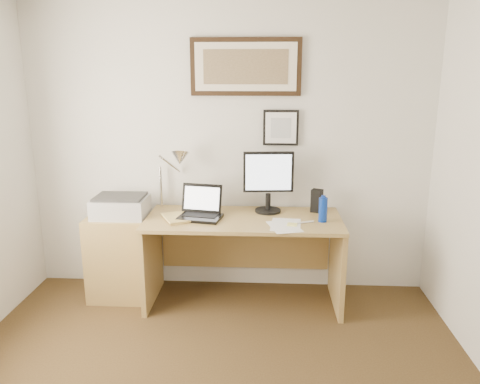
# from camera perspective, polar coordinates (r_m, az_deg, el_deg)

# --- Properties ---
(wall_back) EXTENTS (3.50, 0.02, 2.50)m
(wall_back) POSITION_cam_1_polar(r_m,az_deg,el_deg) (4.08, -1.43, 5.13)
(wall_back) COLOR silver
(wall_back) RESTS_ON ground
(side_cabinet) EXTENTS (0.50, 0.40, 0.73)m
(side_cabinet) POSITION_cam_1_polar(r_m,az_deg,el_deg) (4.19, -14.45, -7.66)
(side_cabinet) COLOR olive
(side_cabinet) RESTS_ON floor
(water_bottle) EXTENTS (0.07, 0.07, 0.20)m
(water_bottle) POSITION_cam_1_polar(r_m,az_deg,el_deg) (3.77, 10.09, -2.15)
(water_bottle) COLOR #0B2D95
(water_bottle) RESTS_ON desk
(bottle_cap) EXTENTS (0.04, 0.04, 0.02)m
(bottle_cap) POSITION_cam_1_polar(r_m,az_deg,el_deg) (3.74, 10.16, -0.57)
(bottle_cap) COLOR #0B2D95
(bottle_cap) RESTS_ON water_bottle
(speaker) EXTENTS (0.11, 0.11, 0.20)m
(speaker) POSITION_cam_1_polar(r_m,az_deg,el_deg) (4.02, 9.34, -1.06)
(speaker) COLOR black
(speaker) RESTS_ON desk
(paper_sheet_a) EXTENTS (0.29, 0.35, 0.00)m
(paper_sheet_a) POSITION_cam_1_polar(r_m,az_deg,el_deg) (3.64, 5.42, -4.22)
(paper_sheet_a) COLOR white
(paper_sheet_a) RESTS_ON desk
(paper_sheet_b) EXTENTS (0.25, 0.34, 0.00)m
(paper_sheet_b) POSITION_cam_1_polar(r_m,az_deg,el_deg) (3.67, 5.61, -3.99)
(paper_sheet_b) COLOR white
(paper_sheet_b) RESTS_ON desk
(sticky_pad) EXTENTS (0.09, 0.09, 0.01)m
(sticky_pad) POSITION_cam_1_polar(r_m,az_deg,el_deg) (3.67, 6.38, -3.96)
(sticky_pad) COLOR #EFEA71
(sticky_pad) RESTS_ON desk
(marker_pen) EXTENTS (0.14, 0.06, 0.02)m
(marker_pen) POSITION_cam_1_polar(r_m,az_deg,el_deg) (3.74, 7.97, -3.67)
(marker_pen) COLOR white
(marker_pen) RESTS_ON desk
(book) EXTENTS (0.32, 0.35, 0.02)m
(book) POSITION_cam_1_polar(r_m,az_deg,el_deg) (3.81, -9.08, -3.32)
(book) COLOR tan
(book) RESTS_ON desk
(desk) EXTENTS (1.60, 0.70, 0.75)m
(desk) POSITION_cam_1_polar(r_m,az_deg,el_deg) (3.99, 0.48, -6.04)
(desk) COLOR olive
(desk) RESTS_ON floor
(laptop) EXTENTS (0.38, 0.35, 0.26)m
(laptop) POSITION_cam_1_polar(r_m,az_deg,el_deg) (3.85, -4.82, -2.26)
(laptop) COLOR black
(laptop) RESTS_ON desk
(lcd_monitor) EXTENTS (0.42, 0.22, 0.52)m
(lcd_monitor) POSITION_cam_1_polar(r_m,az_deg,el_deg) (3.92, 3.48, 1.61)
(lcd_monitor) COLOR black
(lcd_monitor) RESTS_ON desk
(printer) EXTENTS (0.44, 0.34, 0.18)m
(printer) POSITION_cam_1_polar(r_m,az_deg,el_deg) (4.05, -14.35, -1.68)
(printer) COLOR #AAAAAD
(printer) RESTS_ON side_cabinet
(desk_lamp) EXTENTS (0.29, 0.27, 0.53)m
(desk_lamp) POSITION_cam_1_polar(r_m,az_deg,el_deg) (3.96, -7.55, 3.81)
(desk_lamp) COLOR silver
(desk_lamp) RESTS_ON desk
(picture_large) EXTENTS (0.92, 0.04, 0.47)m
(picture_large) POSITION_cam_1_polar(r_m,az_deg,el_deg) (3.99, 0.70, 15.01)
(picture_large) COLOR black
(picture_large) RESTS_ON wall_back
(picture_small) EXTENTS (0.30, 0.03, 0.30)m
(picture_small) POSITION_cam_1_polar(r_m,az_deg,el_deg) (4.02, 4.99, 7.81)
(picture_small) COLOR black
(picture_small) RESTS_ON wall_back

